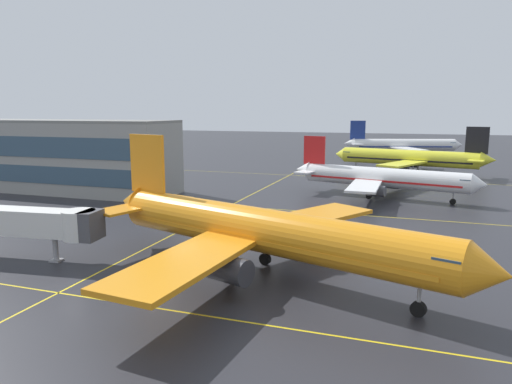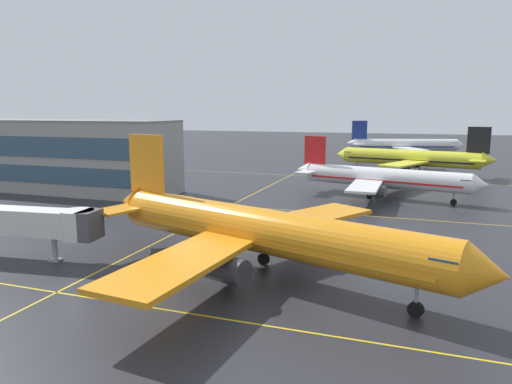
# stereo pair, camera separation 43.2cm
# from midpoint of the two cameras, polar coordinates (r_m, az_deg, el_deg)

# --- Properties ---
(ground_plane) EXTENTS (600.00, 600.00, 0.00)m
(ground_plane) POSITION_cam_midpoint_polar(r_m,az_deg,el_deg) (45.99, -21.70, -10.55)
(ground_plane) COLOR #28282D
(airliner_front_gate) EXTENTS (40.75, 34.82, 12.96)m
(airliner_front_gate) POSITION_cam_midpoint_polar(r_m,az_deg,el_deg) (43.70, 0.39, -4.81)
(airliner_front_gate) COLOR orange
(airliner_front_gate) RESTS_ON ground
(airliner_second_row) EXTENTS (34.29, 29.13, 10.73)m
(airliner_second_row) POSITION_cam_midpoint_polar(r_m,az_deg,el_deg) (86.43, 14.97, 1.73)
(airliner_second_row) COLOR white
(airliner_second_row) RESTS_ON ground
(airliner_third_row) EXTENTS (38.20, 32.45, 11.96)m
(airliner_third_row) POSITION_cam_midpoint_polar(r_m,az_deg,el_deg) (120.04, 18.31, 3.99)
(airliner_third_row) COLOR yellow
(airliner_third_row) RESTS_ON ground
(airliner_far_left_stand) EXTENTS (38.61, 32.97, 12.25)m
(airliner_far_left_stand) POSITION_cam_midpoint_polar(r_m,az_deg,el_deg) (163.22, 17.47, 5.53)
(airliner_far_left_stand) COLOR white
(airliner_far_left_stand) RESTS_ON ground
(taxiway_markings) EXTENTS (140.04, 129.49, 0.01)m
(taxiway_markings) POSITION_cam_midpoint_polar(r_m,az_deg,el_deg) (76.88, -3.47, -1.72)
(taxiway_markings) COLOR yellow
(taxiway_markings) RESTS_ON ground
(jet_bridge) EXTENTS (21.85, 5.39, 5.58)m
(jet_bridge) POSITION_cam_midpoint_polar(r_m,az_deg,el_deg) (55.06, -27.50, -3.24)
(jet_bridge) COLOR silver
(jet_bridge) RESTS_ON ground
(terminal_building) EXTENTS (65.05, 12.76, 13.80)m
(terminal_building) POSITION_cam_midpoint_polar(r_m,az_deg,el_deg) (104.83, -26.72, 4.18)
(terminal_building) COLOR gray
(terminal_building) RESTS_ON ground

